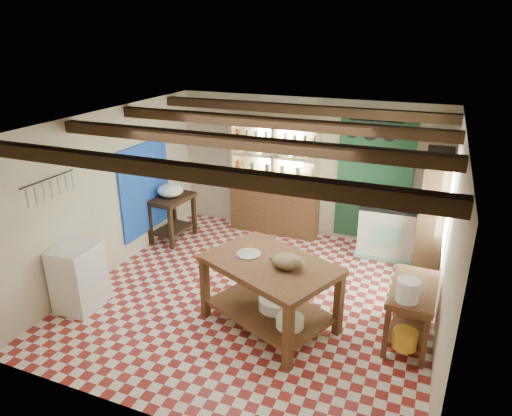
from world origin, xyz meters
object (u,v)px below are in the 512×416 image
at_px(work_table, 270,294).
at_px(right_counter, 410,313).
at_px(white_cabinet, 78,277).
at_px(cat, 287,261).
at_px(stove, 387,229).
at_px(prep_table, 172,218).

xyz_separation_m(work_table, right_counter, (1.75, 0.36, -0.08)).
distance_m(white_cabinet, cat, 3.00).
bearing_deg(stove, white_cabinet, -140.73).
height_order(stove, cat, cat).
relative_size(work_table, prep_table, 1.94).
bearing_deg(cat, white_cabinet, -155.71).
height_order(work_table, prep_table, work_table).
bearing_deg(stove, work_table, -115.10).
relative_size(prep_table, white_cabinet, 0.91).
distance_m(prep_table, cat, 3.50).
distance_m(work_table, cat, 0.62).
height_order(prep_table, cat, cat).
distance_m(prep_table, white_cabinet, 2.44).
bearing_deg(right_counter, white_cabinet, -165.32).
xyz_separation_m(stove, right_counter, (0.58, -2.36, -0.08)).
distance_m(work_table, white_cabinet, 2.71).
height_order(stove, white_cabinet, white_cabinet).
height_order(stove, prep_table, stove).
bearing_deg(stove, prep_table, -168.71).
relative_size(white_cabinet, cat, 2.35).
xyz_separation_m(white_cabinet, right_counter, (4.40, 0.96, -0.09)).
bearing_deg(stove, cat, -110.20).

